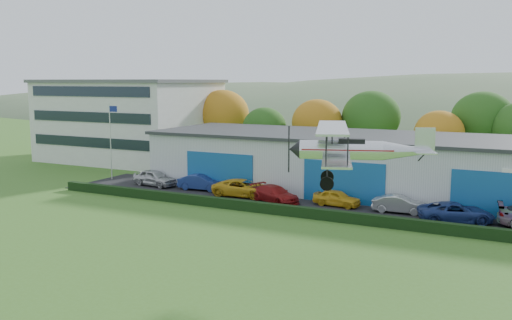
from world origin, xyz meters
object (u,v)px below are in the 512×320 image
at_px(car_6, 456,212).
at_px(car_4, 337,198).
at_px(car_3, 275,194).
at_px(hangar, 363,163).
at_px(car_1, 201,182).
at_px(car_5, 400,204).
at_px(flagpole, 111,134).
at_px(car_0, 155,178).
at_px(biplane, 353,148).
at_px(car_2, 243,188).
at_px(office_block, 131,120).

bearing_deg(car_6, car_4, 60.21).
bearing_deg(car_3, hangar, -9.04).
bearing_deg(car_1, car_4, -97.37).
height_order(car_4, car_5, car_5).
relative_size(car_3, car_4, 1.23).
bearing_deg(flagpole, car_3, -6.52).
bearing_deg(flagpole, car_1, -3.01).
distance_m(flagpole, car_0, 7.28).
relative_size(car_5, biplane, 0.49).
relative_size(flagpole, car_6, 1.51).
distance_m(hangar, car_2, 11.63).
bearing_deg(car_2, car_3, -108.34).
height_order(hangar, car_6, hangar).
bearing_deg(car_0, car_5, -83.54).
height_order(flagpole, car_1, flagpole).
relative_size(car_1, car_5, 1.07).
relative_size(hangar, flagpole, 5.08).
distance_m(car_0, car_3, 13.60).
height_order(car_1, car_2, car_2).
bearing_deg(car_3, car_4, -54.89).
distance_m(car_1, biplane, 25.05).
height_order(car_1, car_5, car_1).
distance_m(hangar, car_5, 8.97).
bearing_deg(hangar, office_block, 167.99).
height_order(hangar, biplane, biplane).
xyz_separation_m(car_1, car_6, (22.84, -1.80, 0.00)).
height_order(hangar, car_0, hangar).
distance_m(car_5, biplane, 15.75).
distance_m(office_block, car_0, 20.30).
relative_size(car_0, car_4, 1.19).
relative_size(car_0, car_2, 0.87).
height_order(car_2, car_3, car_2).
height_order(car_3, car_6, car_6).
relative_size(car_0, biplane, 0.55).
xyz_separation_m(car_1, car_5, (18.57, -0.67, -0.05)).
relative_size(car_3, car_6, 0.91).
xyz_separation_m(hangar, car_3, (-5.30, -8.22, -1.91)).
bearing_deg(hangar, car_1, -154.26).
height_order(office_block, flagpole, office_block).
bearing_deg(flagpole, office_block, 121.97).
height_order(office_block, car_5, office_block).
bearing_deg(car_0, car_4, -83.66).
relative_size(office_block, biplane, 2.41).
bearing_deg(office_block, biplane, -36.91).
bearing_deg(car_0, office_block, 53.09).
bearing_deg(biplane, car_1, 122.67).
relative_size(car_3, biplane, 0.56).
bearing_deg(car_2, car_6, -97.41).
height_order(office_block, car_4, office_block).
xyz_separation_m(car_0, car_2, (9.98, -0.48, -0.05)).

